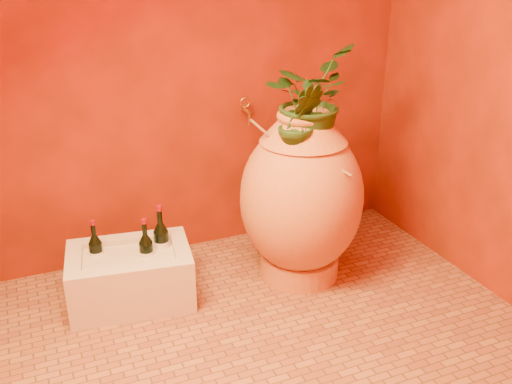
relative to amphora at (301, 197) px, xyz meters
name	(u,v)px	position (x,y,z in m)	size (l,w,h in m)	color
floor	(271,332)	(-0.37, -0.43, -0.48)	(2.50, 2.50, 0.00)	#975C31
wall_back	(198,40)	(-0.37, 0.57, 0.77)	(2.50, 0.02, 2.50)	#591B05
amphora	(301,197)	(0.00, 0.00, 0.00)	(0.85, 0.85, 0.96)	#CA6F39
stone_basin	(131,277)	(-0.93, 0.11, -0.34)	(0.67, 0.51, 0.29)	beige
wine_bottle_a	(147,253)	(-0.84, 0.09, -0.21)	(0.07, 0.07, 0.30)	black
wine_bottle_b	(96,253)	(-1.08, 0.20, -0.21)	(0.07, 0.07, 0.29)	black
wine_bottle_c	(162,243)	(-0.74, 0.15, -0.20)	(0.08, 0.08, 0.34)	black
wall_tap	(246,109)	(-0.12, 0.49, 0.38)	(0.07, 0.14, 0.15)	#A87D26
plant_main	(308,98)	(0.03, 0.02, 0.54)	(0.47, 0.40, 0.52)	#1D4016
plant_side	(300,122)	(-0.07, -0.09, 0.45)	(0.22, 0.18, 0.40)	#1D4016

